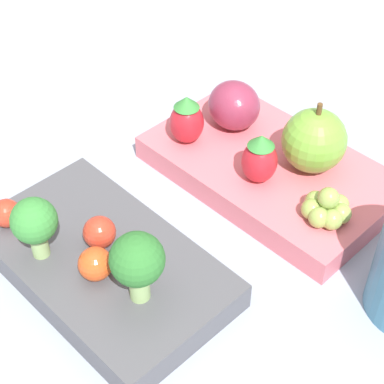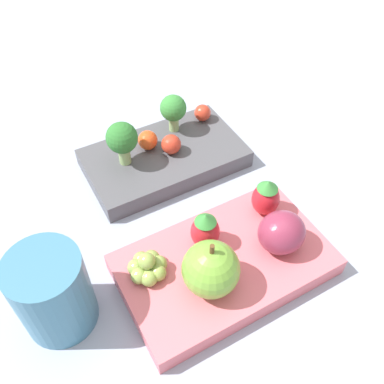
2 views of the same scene
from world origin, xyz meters
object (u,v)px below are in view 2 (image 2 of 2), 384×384
at_px(bento_box_savoury, 168,157).
at_px(apple, 211,269).
at_px(broccoli_floret_0, 173,109).
at_px(plum, 282,232).
at_px(bento_box_fruit, 222,265).
at_px(strawberry_1, 205,230).
at_px(drinking_cup, 53,293).
at_px(cherry_tomato_2, 203,113).
at_px(cherry_tomato_0, 148,140).
at_px(grape_cluster, 148,267).
at_px(broccoli_floret_1, 122,139).
at_px(strawberry_0, 266,197).
at_px(cherry_tomato_1, 171,144).

bearing_deg(bento_box_savoury, apple, -99.31).
relative_size(broccoli_floret_0, plum, 1.06).
distance_m(bento_box_fruit, apple, 0.05).
relative_size(strawberry_1, plum, 0.94).
bearing_deg(drinking_cup, cherry_tomato_2, 39.72).
xyz_separation_m(broccoli_floret_0, cherry_tomato_0, (-0.04, -0.02, -0.02)).
relative_size(bento_box_savoury, apple, 3.22).
relative_size(broccoli_floret_0, cherry_tomato_0, 2.08).
bearing_deg(apple, drinking_cup, 165.09).
bearing_deg(drinking_cup, grape_cluster, -0.53).
relative_size(broccoli_floret_1, cherry_tomato_2, 2.56).
height_order(cherry_tomato_0, plum, plum).
bearing_deg(bento_box_fruit, apple, -138.62).
bearing_deg(strawberry_0, cherry_tomato_0, 119.18).
xyz_separation_m(cherry_tomato_0, plum, (0.07, -0.19, 0.01)).
height_order(broccoli_floret_0, cherry_tomato_2, broccoli_floret_0).
bearing_deg(broccoli_floret_0, grape_cluster, -118.46).
xyz_separation_m(bento_box_fruit, cherry_tomato_2, (0.07, 0.20, 0.02)).
xyz_separation_m(broccoli_floret_1, apple, (0.02, -0.19, -0.01)).
bearing_deg(plum, bento_box_fruit, 172.82).
height_order(strawberry_0, grape_cluster, strawberry_0).
xyz_separation_m(broccoli_floret_0, strawberry_0, (0.04, -0.16, -0.01)).
relative_size(cherry_tomato_2, drinking_cup, 0.25).
bearing_deg(strawberry_1, cherry_tomato_1, 82.26).
bearing_deg(bento_box_fruit, grape_cluster, 168.40).
relative_size(broccoli_floret_1, grape_cluster, 1.46).
bearing_deg(cherry_tomato_1, cherry_tomato_2, 35.02).
bearing_deg(cherry_tomato_1, broccoli_floret_0, 64.03).
xyz_separation_m(plum, grape_cluster, (-0.13, 0.02, -0.01)).
xyz_separation_m(cherry_tomato_0, drinking_cup, (-0.14, -0.16, 0.01)).
bearing_deg(apple, strawberry_0, 32.76).
bearing_deg(apple, strawberry_1, 71.27).
bearing_deg(broccoli_floret_1, broccoli_floret_0, 23.67).
xyz_separation_m(apple, strawberry_1, (0.01, 0.04, -0.01)).
distance_m(cherry_tomato_2, strawberry_1, 0.19).
bearing_deg(grape_cluster, plum, -9.62).
distance_m(broccoli_floret_0, cherry_tomato_0, 0.05).
bearing_deg(bento_box_savoury, bento_box_fruit, -92.66).
height_order(bento_box_fruit, broccoli_floret_1, broccoli_floret_1).
xyz_separation_m(cherry_tomato_1, grape_cluster, (-0.08, -0.15, -0.00)).
xyz_separation_m(apple, plum, (0.08, 0.01, -0.01)).
xyz_separation_m(broccoli_floret_1, plum, (0.10, -0.17, -0.02)).
bearing_deg(broccoli_floret_1, apple, -83.18).
xyz_separation_m(broccoli_floret_1, cherry_tomato_1, (0.06, -0.01, -0.02)).
distance_m(bento_box_fruit, broccoli_floret_1, 0.18).
height_order(strawberry_1, plum, strawberry_1).
height_order(bento_box_savoury, broccoli_floret_1, broccoli_floret_1).
relative_size(bento_box_fruit, plum, 4.58).
bearing_deg(strawberry_1, grape_cluster, -171.08).
distance_m(cherry_tomato_0, drinking_cup, 0.22).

